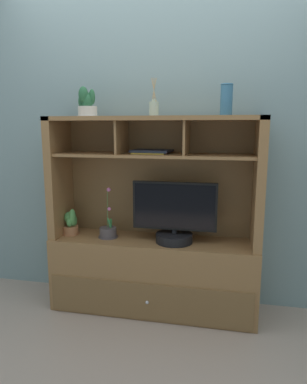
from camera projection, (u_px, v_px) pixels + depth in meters
The scene contains 10 objects.
floor_plane at pixel (154, 308), 2.71m from camera, with size 6.00×6.00×0.02m, color tan.
back_wall at pixel (160, 124), 2.67m from camera, with size 6.00×0.02×2.80m, color gray.
media_console at pixel (154, 252), 2.63m from camera, with size 1.53×0.44×1.45m.
tv_monitor at pixel (174, 219), 2.50m from camera, with size 0.61×0.27×0.44m.
potted_orchid at pixel (108, 231), 2.64m from camera, with size 0.15×0.15×0.39m.
potted_fern at pixel (71, 223), 2.72m from camera, with size 0.14×0.14×0.20m.
magazine_stack_left at pixel (152, 151), 2.54m from camera, with size 0.29×0.25×0.03m.
diffuser_bottle at pixel (154, 108), 2.44m from camera, with size 0.07×0.07×0.26m.
potted_succulent at pixel (87, 104), 2.53m from camera, with size 0.16×0.16×0.21m.
ceramic_vase at pixel (226, 100), 2.31m from camera, with size 0.08×0.08×0.21m.
Camera 1 is at (0.51, -2.44, 1.38)m, focal length 32.60 mm.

